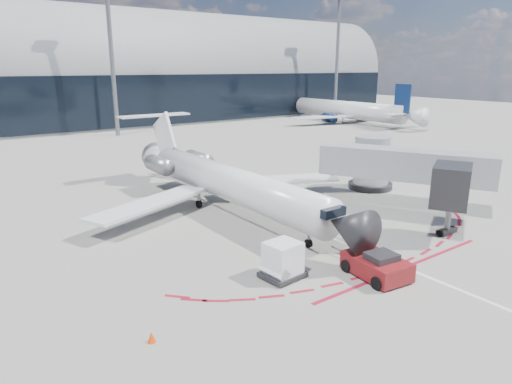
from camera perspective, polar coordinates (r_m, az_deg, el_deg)
ground at (r=34.55m, az=2.59°, el=-2.94°), size 260.00×260.00×0.00m
apron_centerline at (r=36.06m, az=0.61°, el=-2.13°), size 0.25×40.00×0.01m
apron_stop_bar at (r=27.16m, az=18.08°, el=-8.96°), size 14.00×0.25×0.01m
terminal_building at (r=92.88m, az=-23.88°, el=12.67°), size 150.00×24.15×24.00m
jet_bridge at (r=38.61m, az=16.96°, el=2.99°), size 10.03×15.20×4.90m
light_mast_centre at (r=77.90m, az=-17.60°, el=15.91°), size 0.70×0.70×25.00m
light_mast_east at (r=105.47m, az=10.10°, el=16.05°), size 0.70×0.70×25.00m
regional_jet at (r=35.68m, az=-4.21°, el=1.47°), size 22.29×27.49×6.88m
pushback_tug at (r=25.45m, az=14.85°, el=-8.85°), size 2.69×5.59×1.43m
ramp_worker at (r=28.09m, az=12.82°, el=-5.74°), size 0.80×0.74×1.82m
uld_container at (r=24.37m, az=3.36°, el=-8.53°), size 2.27×1.98×1.99m
safety_cone_left at (r=19.91m, az=-12.93°, el=-17.26°), size 0.34×0.34×0.48m
safety_cone_right at (r=30.00m, az=13.54°, el=-5.79°), size 0.34×0.34×0.47m
bg_airliner_1 at (r=94.71m, az=11.36°, el=11.52°), size 30.64×32.44×9.91m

